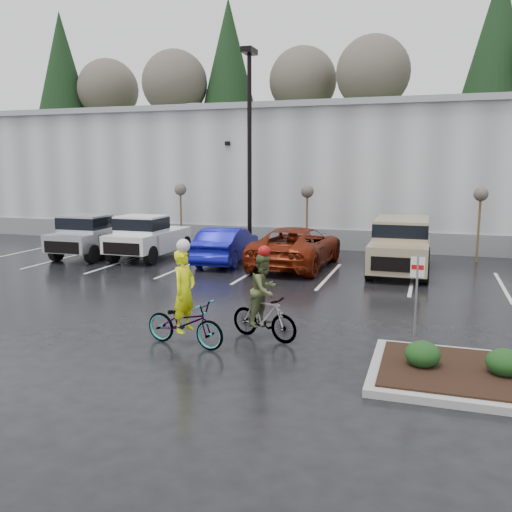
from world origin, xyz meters
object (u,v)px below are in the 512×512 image
(sapling_mid, at_px, (307,195))
(car_red, at_px, (296,247))
(suv_tan, at_px, (400,246))
(car_blue, at_px, (227,245))
(sapling_west, at_px, (180,193))
(cyclist_hivis, at_px, (185,313))
(fire_lane_sign, at_px, (416,292))
(lamppost, at_px, (249,130))
(pickup_silver, at_px, (98,234))
(pickup_white, at_px, (152,235))
(sapling_east, at_px, (481,198))
(cyclist_olive, at_px, (264,305))

(sapling_mid, xyz_separation_m, car_red, (0.35, -3.47, -1.91))
(suv_tan, bearing_deg, car_blue, -179.07)
(sapling_west, relative_size, cyclist_hivis, 1.28)
(sapling_mid, bearing_deg, car_blue, -126.82)
(fire_lane_sign, bearing_deg, cyclist_hivis, -167.96)
(lamppost, bearing_deg, fire_lane_sign, -56.54)
(suv_tan, distance_m, cyclist_hivis, 11.25)
(cyclist_hivis, bearing_deg, lamppost, 21.65)
(fire_lane_sign, bearing_deg, sapling_mid, 112.49)
(sapling_mid, relative_size, car_blue, 0.68)
(sapling_west, bearing_deg, lamppost, -14.04)
(pickup_silver, bearing_deg, fire_lane_sign, -32.71)
(sapling_west, distance_m, pickup_white, 3.64)
(fire_lane_sign, distance_m, pickup_white, 15.16)
(lamppost, bearing_deg, pickup_white, -150.79)
(sapling_east, bearing_deg, lamppost, -174.29)
(fire_lane_sign, height_order, pickup_silver, fire_lane_sign)
(lamppost, xyz_separation_m, pickup_white, (-3.92, -2.19, -4.71))
(cyclist_olive, bearing_deg, cyclist_hivis, 139.30)
(sapling_mid, xyz_separation_m, cyclist_hivis, (0.25, -13.88, -1.96))
(suv_tan, bearing_deg, pickup_silver, -179.19)
(fire_lane_sign, bearing_deg, pickup_white, 140.64)
(pickup_silver, height_order, cyclist_olive, cyclist_olive)
(fire_lane_sign, xyz_separation_m, pickup_white, (-11.72, 9.61, -0.43))
(sapling_mid, distance_m, pickup_white, 7.38)
(pickup_silver, height_order, cyclist_hivis, cyclist_hivis)
(car_red, relative_size, suv_tan, 1.16)
(lamppost, xyz_separation_m, fire_lane_sign, (7.80, -11.80, -4.28))
(sapling_west, height_order, car_blue, sapling_west)
(car_blue, xyz_separation_m, suv_tan, (7.14, 0.12, 0.26))
(lamppost, distance_m, fire_lane_sign, 14.78)
(sapling_mid, distance_m, cyclist_olive, 13.15)
(pickup_silver, xyz_separation_m, car_blue, (6.30, 0.07, -0.21))
(sapling_east, distance_m, pickup_white, 14.39)
(sapling_mid, height_order, pickup_silver, sapling_mid)
(lamppost, xyz_separation_m, sapling_east, (10.00, 1.00, -2.96))
(pickup_white, xyz_separation_m, cyclist_olive, (8.27, -9.69, -0.15))
(sapling_east, distance_m, suv_tan, 4.89)
(pickup_white, distance_m, car_red, 6.78)
(cyclist_hivis, relative_size, cyclist_olive, 1.10)
(cyclist_hivis, bearing_deg, fire_lane_sign, -68.36)
(sapling_mid, distance_m, car_red, 3.98)
(sapling_mid, height_order, sapling_east, same)
(sapling_mid, relative_size, car_red, 0.54)
(fire_lane_sign, relative_size, cyclist_olive, 0.97)
(sapling_west, xyz_separation_m, suv_tan, (10.97, -3.45, -1.70))
(sapling_east, distance_m, pickup_silver, 16.95)
(pickup_white, relative_size, cyclist_olive, 2.29)
(lamppost, relative_size, cyclist_hivis, 3.70)
(sapling_mid, height_order, cyclist_hivis, sapling_mid)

